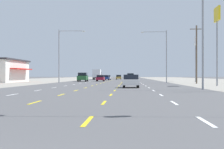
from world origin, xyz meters
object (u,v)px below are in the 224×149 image
object	(u,v)px
sedan_inner_left_farthest	(108,77)
box_truck_far_left_distant_a	(97,74)
suv_far_left_mid	(83,77)
sedan_inner_right_near	(132,79)
sedan_inner_left_midfar	(100,78)
pole_sign_right_row_1	(217,24)
hatchback_center_turn_distant_b	(119,77)
sedan_inner_left_far	(106,78)
pole_sign_right_row_2	(196,47)
streetlight_right_row_0	(199,31)
streetlight_right_row_1	(164,52)
streetlight_left_row_1	(62,51)
suv_inner_right_farther	(130,77)
sedan_inner_right_nearest	(131,81)

from	to	relation	value
sedan_inner_left_farthest	box_truck_far_left_distant_a	world-z (taller)	box_truck_far_left_distant_a
suv_far_left_mid	box_truck_far_left_distant_a	size ratio (longest dim) A/B	0.68
sedan_inner_right_near	sedan_inner_left_midfar	distance (m)	27.95
box_truck_far_left_distant_a	pole_sign_right_row_1	world-z (taller)	pole_sign_right_row_1
sedan_inner_left_farthest	hatchback_center_turn_distant_b	size ratio (longest dim) A/B	1.15
sedan_inner_right_near	sedan_inner_left_far	world-z (taller)	same
sedan_inner_right_near	pole_sign_right_row_2	distance (m)	26.62
sedan_inner_left_farthest	sedan_inner_left_far	bearing A→B (deg)	-89.94
streetlight_right_row_0	streetlight_right_row_1	size ratio (longest dim) A/B	1.01
suv_far_left_mid	hatchback_center_turn_distant_b	xyz separation A→B (m)	(6.95, 41.69, -0.24)
sedan_inner_right_near	sedan_inner_left_midfar	bearing A→B (deg)	104.52
sedan_inner_left_far	streetlight_right_row_0	bearing A→B (deg)	-79.51
pole_sign_right_row_1	streetlight_right_row_1	distance (m)	21.11
sedan_inner_left_far	streetlight_right_row_0	distance (m)	72.75
suv_far_left_mid	pole_sign_right_row_1	xyz separation A→B (m)	(21.86, -32.64, 7.16)
sedan_inner_left_midfar	sedan_inner_left_farthest	size ratio (longest dim) A/B	1.00
streetlight_left_row_1	streetlight_right_row_1	xyz separation A→B (m)	(19.22, 0.00, -0.15)
sedan_inner_left_midfar	box_truck_far_left_distant_a	world-z (taller)	box_truck_far_left_distant_a
suv_inner_right_farther	pole_sign_right_row_2	world-z (taller)	pole_sign_right_row_2
sedan_inner_left_farthest	streetlight_right_row_1	size ratio (longest dim) A/B	0.46
pole_sign_right_row_1	sedan_inner_left_midfar	bearing A→B (deg)	116.43
sedan_inner_right_near	hatchback_center_turn_distant_b	xyz separation A→B (m)	(-3.71, 64.76, 0.03)
pole_sign_right_row_1	streetlight_right_row_1	world-z (taller)	pole_sign_right_row_1
streetlight_left_row_1	streetlight_right_row_1	size ratio (longest dim) A/B	1.03
sedan_inner_left_midfar	pole_sign_right_row_2	xyz separation A→B (m)	(20.99, -5.43, 6.74)
sedan_inner_right_nearest	pole_sign_right_row_2	distance (m)	42.20
pole_sign_right_row_2	streetlight_right_row_0	bearing A→B (deg)	-99.78
pole_sign_right_row_2	sedan_inner_left_midfar	bearing A→B (deg)	165.49
sedan_inner_left_far	streetlight_right_row_1	size ratio (longest dim) A/B	0.46
hatchback_center_turn_distant_b	streetlight_left_row_1	size ratio (longest dim) A/B	0.39
streetlight_left_row_1	sedan_inner_left_far	bearing A→B (deg)	80.62
sedan_inner_right_nearest	suv_inner_right_farther	size ratio (longest dim) A/B	0.92
sedan_inner_right_near	box_truck_far_left_distant_a	xyz separation A→B (m)	(-10.47, 58.99, 1.08)
sedan_inner_right_nearest	pole_sign_right_row_1	distance (m)	15.80
pole_sign_right_row_2	sedan_inner_left_far	bearing A→B (deg)	128.31
suv_inner_right_farther	sedan_inner_right_near	bearing A→B (deg)	-90.13
suv_inner_right_farther	sedan_inner_left_farthest	xyz separation A→B (m)	(-7.08, 7.74, -0.27)
sedan_inner_right_nearest	sedan_inner_left_farthest	world-z (taller)	same
sedan_inner_right_near	suv_inner_right_farther	distance (m)	50.00
suv_inner_right_farther	streetlight_left_row_1	bearing A→B (deg)	-108.65
suv_far_left_mid	box_truck_far_left_distant_a	world-z (taller)	box_truck_far_left_distant_a
suv_far_left_mid	sedan_inner_left_far	xyz separation A→B (m)	(3.70, 25.07, -0.27)
sedan_inner_left_farthest	sedan_inner_left_midfar	bearing A→B (deg)	-90.08
sedan_inner_right_near	streetlight_right_row_0	world-z (taller)	streetlight_right_row_0
pole_sign_right_row_1	sedan_inner_right_near	bearing A→B (deg)	139.47
sedan_inner_left_farthest	pole_sign_right_row_2	size ratio (longest dim) A/B	0.46
sedan_inner_right_near	suv_far_left_mid	xyz separation A→B (m)	(-10.66, 23.07, 0.27)
streetlight_right_row_0	box_truck_far_left_distant_a	bearing A→B (deg)	101.49
suv_inner_right_farther	streetlight_right_row_1	size ratio (longest dim) A/B	0.50
sedan_inner_right_nearest	pole_sign_right_row_1	world-z (taller)	pole_sign_right_row_1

